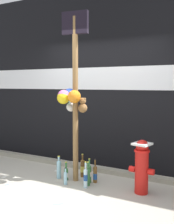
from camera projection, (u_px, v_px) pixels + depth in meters
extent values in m
plane|color=#ADA899|center=(60.00, 188.00, 4.40)|extent=(14.00, 14.00, 0.00)
cube|color=black|center=(103.00, 78.00, 5.53)|extent=(10.00, 0.20, 3.49)
cube|color=silver|center=(79.00, 79.00, 5.68)|extent=(5.18, 0.01, 0.43)
cube|color=gray|center=(92.00, 168.00, 5.31)|extent=(8.00, 0.12, 0.08)
cylinder|color=olive|center=(75.00, 101.00, 4.62)|extent=(0.09, 0.09, 2.71)
cube|color=black|center=(75.00, 23.00, 4.50)|extent=(0.45, 0.14, 0.36)
sphere|color=green|center=(69.00, 96.00, 4.71)|extent=(0.22, 0.22, 0.22)
sphere|color=#D66BB2|center=(64.00, 96.00, 4.56)|extent=(0.20, 0.20, 0.20)
sphere|color=blue|center=(70.00, 95.00, 4.64)|extent=(0.22, 0.22, 0.22)
sphere|color=yellow|center=(63.00, 98.00, 4.55)|extent=(0.21, 0.21, 0.21)
sphere|color=orange|center=(74.00, 97.00, 4.44)|extent=(0.21, 0.21, 0.21)
sphere|color=brown|center=(83.00, 108.00, 4.57)|extent=(0.15, 0.15, 0.15)
sphere|color=brown|center=(83.00, 101.00, 4.56)|extent=(0.11, 0.11, 0.11)
sphere|color=brown|center=(81.00, 99.00, 4.58)|extent=(0.04, 0.04, 0.04)
sphere|color=brown|center=(85.00, 99.00, 4.54)|extent=(0.04, 0.04, 0.04)
sphere|color=brown|center=(81.00, 101.00, 4.52)|extent=(0.04, 0.04, 0.04)
sphere|color=silver|center=(71.00, 107.00, 4.74)|extent=(0.16, 0.16, 0.16)
sphere|color=silver|center=(71.00, 100.00, 4.73)|extent=(0.11, 0.11, 0.11)
sphere|color=silver|center=(69.00, 98.00, 4.74)|extent=(0.04, 0.04, 0.04)
sphere|color=silver|center=(73.00, 98.00, 4.71)|extent=(0.04, 0.04, 0.04)
sphere|color=#9D9992|center=(69.00, 100.00, 4.69)|extent=(0.04, 0.04, 0.04)
cylinder|color=red|center=(142.00, 172.00, 4.17)|extent=(0.20, 0.20, 0.63)
cylinder|color=red|center=(142.00, 151.00, 4.14)|extent=(0.23, 0.23, 0.03)
sphere|color=red|center=(142.00, 146.00, 4.13)|extent=(0.19, 0.19, 0.19)
cylinder|color=red|center=(132.00, 169.00, 4.24)|extent=(0.09, 0.09, 0.09)
cylinder|color=red|center=(151.00, 172.00, 4.10)|extent=(0.09, 0.09, 0.09)
cube|color=white|center=(142.00, 144.00, 4.13)|extent=(0.28, 0.28, 0.03)
cylinder|color=#B2DBEA|center=(86.00, 179.00, 4.40)|extent=(0.06, 0.06, 0.29)
cone|color=#B2DBEA|center=(86.00, 169.00, 4.39)|extent=(0.06, 0.06, 0.02)
cylinder|color=#B2DBEA|center=(86.00, 165.00, 4.38)|extent=(0.02, 0.02, 0.10)
cylinder|color=#1E478C|center=(86.00, 178.00, 4.40)|extent=(0.06, 0.06, 0.10)
cylinder|color=gold|center=(86.00, 162.00, 4.38)|extent=(0.03, 0.03, 0.01)
cylinder|color=brown|center=(95.00, 175.00, 4.64)|extent=(0.06, 0.06, 0.26)
cone|color=brown|center=(95.00, 166.00, 4.62)|extent=(0.06, 0.06, 0.03)
cylinder|color=brown|center=(95.00, 163.00, 4.62)|extent=(0.03, 0.03, 0.10)
cylinder|color=#1E478C|center=(95.00, 176.00, 4.64)|extent=(0.07, 0.07, 0.10)
cylinder|color=black|center=(95.00, 159.00, 4.61)|extent=(0.03, 0.03, 0.01)
cylinder|color=#337038|center=(66.00, 175.00, 4.76)|extent=(0.07, 0.07, 0.20)
cone|color=#337038|center=(66.00, 168.00, 4.74)|extent=(0.07, 0.07, 0.03)
cylinder|color=#337038|center=(66.00, 165.00, 4.74)|extent=(0.03, 0.03, 0.08)
cylinder|color=silver|center=(66.00, 175.00, 4.76)|extent=(0.07, 0.07, 0.08)
cylinder|color=gold|center=(66.00, 162.00, 4.73)|extent=(0.04, 0.04, 0.01)
cylinder|color=brown|center=(82.00, 169.00, 4.93)|extent=(0.07, 0.07, 0.29)
cone|color=brown|center=(82.00, 160.00, 4.91)|extent=(0.07, 0.07, 0.03)
cylinder|color=brown|center=(82.00, 157.00, 4.91)|extent=(0.03, 0.03, 0.08)
cylinder|color=#D8C64C|center=(82.00, 169.00, 4.93)|extent=(0.07, 0.07, 0.10)
cylinder|color=gold|center=(82.00, 154.00, 4.90)|extent=(0.04, 0.04, 0.01)
cylinder|color=#93CCE0|center=(66.00, 179.00, 4.55)|extent=(0.06, 0.06, 0.20)
cone|color=#93CCE0|center=(65.00, 172.00, 4.54)|extent=(0.06, 0.06, 0.02)
cylinder|color=#93CCE0|center=(65.00, 170.00, 4.54)|extent=(0.02, 0.02, 0.05)
cylinder|color=black|center=(65.00, 168.00, 4.54)|extent=(0.03, 0.03, 0.01)
cylinder|color=#93CCE0|center=(59.00, 170.00, 4.85)|extent=(0.08, 0.08, 0.29)
cone|color=#93CCE0|center=(59.00, 161.00, 4.84)|extent=(0.08, 0.08, 0.03)
cylinder|color=#93CCE0|center=(59.00, 158.00, 4.83)|extent=(0.04, 0.04, 0.06)
cylinder|color=gold|center=(59.00, 156.00, 4.83)|extent=(0.04, 0.04, 0.01)
cylinder|color=#337038|center=(89.00, 175.00, 4.63)|extent=(0.06, 0.06, 0.28)
cone|color=#337038|center=(89.00, 166.00, 4.61)|extent=(0.06, 0.06, 0.03)
cylinder|color=#337038|center=(89.00, 162.00, 4.61)|extent=(0.03, 0.03, 0.09)
cylinder|color=silver|center=(89.00, 174.00, 4.63)|extent=(0.07, 0.07, 0.07)
cylinder|color=gold|center=(89.00, 159.00, 4.60)|extent=(0.03, 0.03, 0.01)
cylinder|color=#337038|center=(88.00, 178.00, 4.51)|extent=(0.07, 0.07, 0.25)
cone|color=#337038|center=(88.00, 169.00, 4.50)|extent=(0.07, 0.07, 0.03)
cylinder|color=#337038|center=(88.00, 165.00, 4.49)|extent=(0.03, 0.03, 0.10)
cylinder|color=gold|center=(88.00, 162.00, 4.49)|extent=(0.03, 0.03, 0.01)
cube|color=silver|center=(56.00, 171.00, 5.28)|extent=(0.10, 0.12, 0.01)
cube|color=#8C99B2|center=(58.00, 204.00, 3.81)|extent=(0.14, 0.14, 0.01)
cube|color=#8C99B2|center=(7.00, 185.00, 4.55)|extent=(0.08, 0.08, 0.01)
cube|color=silver|center=(4.00, 177.00, 4.92)|extent=(0.08, 0.09, 0.01)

